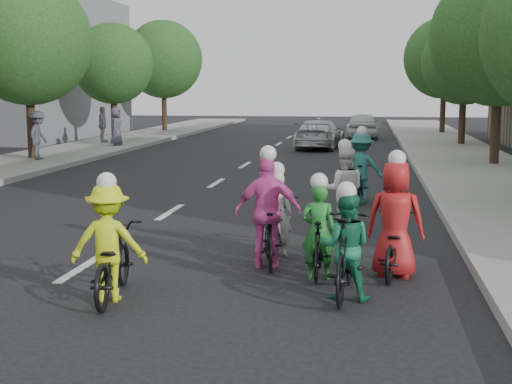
% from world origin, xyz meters
% --- Properties ---
extents(ground, '(120.00, 120.00, 0.00)m').
position_xyz_m(ground, '(0.00, 0.00, 0.00)').
color(ground, black).
rests_on(ground, ground).
extents(curb_left, '(0.18, 80.00, 0.18)m').
position_xyz_m(curb_left, '(-6.05, 10.00, 0.09)').
color(curb_left, '#999993').
rests_on(curb_left, ground).
extents(sidewalk_right, '(4.00, 80.00, 0.15)m').
position_xyz_m(sidewalk_right, '(8.00, 10.00, 0.07)').
color(sidewalk_right, gray).
rests_on(sidewalk_right, ground).
extents(curb_right, '(0.18, 80.00, 0.18)m').
position_xyz_m(curb_right, '(6.05, 10.00, 0.09)').
color(curb_right, '#999993').
rests_on(curb_right, ground).
extents(bldg_sw, '(10.00, 14.00, 8.00)m').
position_xyz_m(bldg_sw, '(-16.00, 28.00, 4.00)').
color(bldg_sw, slate).
rests_on(bldg_sw, ground).
extents(tree_l_3, '(4.80, 4.80, 6.93)m').
position_xyz_m(tree_l_3, '(-8.20, 15.00, 4.52)').
color(tree_l_3, black).
rests_on(tree_l_3, ground).
extents(tree_l_4, '(4.00, 4.00, 5.97)m').
position_xyz_m(tree_l_4, '(-8.20, 24.00, 3.96)').
color(tree_l_4, black).
rests_on(tree_l_4, ground).
extents(tree_l_5, '(4.80, 4.80, 6.93)m').
position_xyz_m(tree_l_5, '(-8.20, 33.00, 4.52)').
color(tree_l_5, black).
rests_on(tree_l_5, ground).
extents(tree_r_1, '(4.80, 4.80, 6.93)m').
position_xyz_m(tree_r_1, '(8.80, 15.60, 4.52)').
color(tree_r_1, black).
rests_on(tree_r_1, ground).
extents(tree_r_2, '(4.00, 4.00, 5.97)m').
position_xyz_m(tree_r_2, '(8.80, 24.60, 3.96)').
color(tree_r_2, black).
rests_on(tree_r_2, ground).
extents(tree_r_3, '(4.80, 4.80, 6.93)m').
position_xyz_m(tree_r_3, '(8.80, 33.60, 4.52)').
color(tree_r_3, black).
rests_on(tree_r_3, ground).
extents(cyclist_0, '(0.63, 1.78, 1.58)m').
position_xyz_m(cyclist_0, '(2.91, 1.26, 0.53)').
color(cyclist_0, black).
rests_on(cyclist_0, ground).
extents(cyclist_1, '(0.73, 1.93, 1.58)m').
position_xyz_m(cyclist_1, '(4.11, -1.03, 0.62)').
color(cyclist_1, black).
rests_on(cyclist_1, ground).
extents(cyclist_2, '(1.07, 1.91, 1.71)m').
position_xyz_m(cyclist_2, '(1.04, -1.59, 0.62)').
color(cyclist_2, black).
rests_on(cyclist_2, ground).
extents(cyclist_3, '(1.09, 1.56, 1.91)m').
position_xyz_m(cyclist_3, '(2.87, 0.45, 0.71)').
color(cyclist_3, black).
rests_on(cyclist_3, ground).
extents(cyclist_4, '(0.93, 1.80, 1.89)m').
position_xyz_m(cyclist_4, '(4.80, 0.20, 0.66)').
color(cyclist_4, black).
rests_on(cyclist_4, ground).
extents(cyclist_5, '(0.52, 1.47, 1.57)m').
position_xyz_m(cyclist_5, '(3.69, -0.07, 0.55)').
color(cyclist_5, black).
rests_on(cyclist_5, ground).
extents(cyclist_6, '(0.83, 1.71, 1.81)m').
position_xyz_m(cyclist_6, '(3.94, 3.41, 0.64)').
color(cyclist_6, black).
rests_on(cyclist_6, ground).
extents(cyclist_7, '(1.17, 1.62, 1.87)m').
position_xyz_m(cyclist_7, '(4.23, 7.04, 0.73)').
color(cyclist_7, black).
rests_on(cyclist_7, ground).
extents(follow_car_lead, '(2.29, 4.70, 1.32)m').
position_xyz_m(follow_car_lead, '(2.20, 22.55, 0.66)').
color(follow_car_lead, silver).
rests_on(follow_car_lead, ground).
extents(follow_car_trail, '(1.80, 4.29, 1.45)m').
position_xyz_m(follow_car_trail, '(4.08, 29.65, 0.73)').
color(follow_car_trail, silver).
rests_on(follow_car_trail, ground).
extents(spectator_0, '(0.74, 1.20, 1.80)m').
position_xyz_m(spectator_0, '(-7.64, 14.40, 1.05)').
color(spectator_0, '#474853').
rests_on(spectator_0, sidewalk_left).
extents(spectator_1, '(0.56, 1.07, 1.74)m').
position_xyz_m(spectator_1, '(-8.31, 22.67, 1.02)').
color(spectator_1, '#51535F').
rests_on(spectator_1, sidewalk_left).
extents(spectator_2, '(0.65, 0.91, 1.74)m').
position_xyz_m(spectator_2, '(-7.05, 21.07, 1.02)').
color(spectator_2, '#4D4C58').
rests_on(spectator_2, sidewalk_left).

